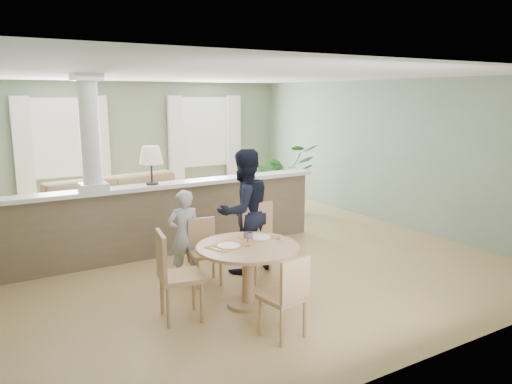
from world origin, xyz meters
TOP-DOWN VIEW (x-y plane):
  - ground at (0.00, 0.00)m, footprint 8.00×8.00m
  - room_shell at (-0.03, 0.63)m, footprint 7.02×8.02m
  - pony_wall at (-0.99, 0.20)m, footprint 5.32×0.38m
  - sofa at (-1.00, 1.92)m, footprint 3.36×1.73m
  - houseplant at (2.23, 1.54)m, footprint 1.35×1.19m
  - dining_table at (-0.74, -2.07)m, footprint 1.19×1.19m
  - chair_far_boy at (-0.86, -1.15)m, footprint 0.43×0.43m
  - chair_far_man at (-0.14, -1.40)m, footprint 0.51×0.51m
  - chair_near at (-0.83, -3.00)m, footprint 0.45×0.45m
  - chair_side at (-1.62, -2.00)m, footprint 0.52×0.52m
  - child_person at (-1.04, -0.94)m, footprint 0.48×0.35m
  - man_person at (-0.21, -1.07)m, footprint 0.90×0.75m

SIDE VIEW (x-z plane):
  - ground at x=0.00m, z-range 0.00..0.00m
  - chair_far_boy at x=-0.86m, z-range 0.04..0.88m
  - sofa at x=-1.00m, z-range 0.00..0.94m
  - chair_near at x=-0.83m, z-range 0.04..0.91m
  - chair_side at x=-1.62m, z-range 0.05..1.04m
  - chair_far_man at x=-0.14m, z-range 0.05..1.05m
  - dining_table at x=-0.74m, z-range 0.17..0.98m
  - child_person at x=-1.04m, z-range 0.00..1.21m
  - pony_wall at x=-0.99m, z-range -0.64..2.06m
  - houseplant at x=2.23m, z-range 0.00..1.44m
  - man_person at x=-0.21m, z-range 0.00..1.71m
  - room_shell at x=-0.03m, z-range 0.46..3.17m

